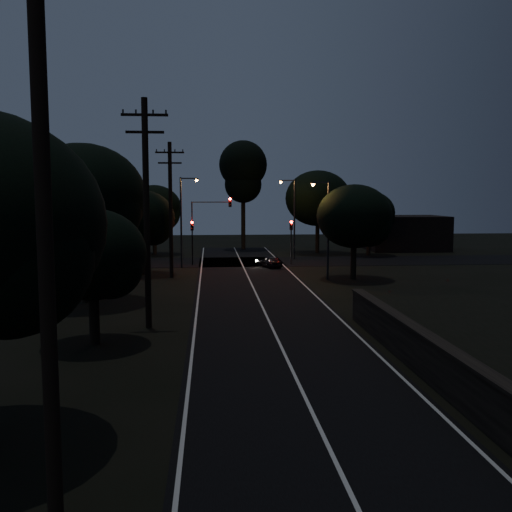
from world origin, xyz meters
TOP-DOWN VIEW (x-y plane):
  - ground at (0.00, 0.00)m, footprint 160.00×160.00m
  - road_surface at (0.00, 31.12)m, footprint 60.00×70.00m
  - utility_pole_near at (-6.00, -2.00)m, footprint 2.20×0.30m
  - utility_pole_mid at (-6.00, 15.00)m, footprint 2.20×0.30m
  - utility_pole_far at (-6.00, 32.00)m, footprint 2.20×0.30m
  - tree_left_b at (-7.84, 11.91)m, footprint 4.64×4.64m
  - tree_left_c at (-10.23, 21.85)m, footprint 7.52×7.52m
  - tree_left_d at (-8.31, 33.89)m, footprint 5.42×5.42m
  - tree_far_nw at (-8.79, 49.88)m, footprint 5.95×5.95m
  - tree_far_w at (-13.77, 45.87)m, footprint 6.47×6.47m
  - tree_far_ne at (9.26, 49.85)m, footprint 7.25×7.25m
  - tree_far_e at (14.19, 46.89)m, footprint 5.41×5.41m
  - tree_right_a at (8.20, 29.88)m, footprint 5.72×5.72m
  - tall_pine at (1.00, 55.00)m, footprint 5.65×5.65m
  - building_left at (-20.00, 52.00)m, footprint 10.00×8.00m
  - building_right at (20.00, 53.00)m, footprint 9.00×7.00m
  - signal_left at (-4.60, 39.99)m, footprint 0.28×0.35m
  - signal_right at (4.60, 39.99)m, footprint 0.28×0.35m
  - signal_mast at (-2.91, 39.99)m, footprint 3.70×0.35m
  - streetlight_a at (-5.31, 38.00)m, footprint 1.66×0.26m
  - streetlight_b at (5.31, 44.00)m, footprint 1.66×0.26m
  - streetlight_c at (5.83, 30.00)m, footprint 1.46×0.26m
  - car at (2.34, 37.59)m, footprint 2.27×3.23m

SIDE VIEW (x-z plane):
  - ground at x=0.00m, z-range 0.00..0.00m
  - road_surface at x=0.00m, z-range 0.00..0.03m
  - car at x=2.34m, z-range 0.00..1.02m
  - building_right at x=20.00m, z-range 0.00..4.00m
  - building_left at x=-20.00m, z-range 0.00..4.40m
  - signal_left at x=-4.60m, z-range 0.79..4.89m
  - signal_right at x=4.60m, z-range 0.79..4.89m
  - tree_left_b at x=-7.84m, z-range 0.87..6.76m
  - signal_mast at x=-2.91m, z-range 1.21..7.46m
  - streetlight_c at x=5.83m, z-range 0.60..8.10m
  - tree_far_e at x=14.19m, z-range 1.01..7.87m
  - tree_left_d at x=-8.31m, z-range 1.02..7.89m
  - streetlight_a at x=-5.31m, z-range 0.64..8.64m
  - streetlight_b at x=5.31m, z-range 0.64..8.64m
  - tree_right_a at x=8.20m, z-range 1.08..8.34m
  - tree_far_nw at x=-8.79m, z-range 1.11..8.65m
  - tree_far_w at x=-13.77m, z-range 1.24..9.48m
  - utility_pole_far at x=-6.00m, z-range 0.23..10.73m
  - utility_pole_mid at x=-6.00m, z-range 0.24..11.24m
  - tree_far_ne at x=9.26m, z-range 1.35..10.52m
  - tree_left_c at x=-10.23m, z-range 1.40..10.90m
  - utility_pole_near at x=-6.00m, z-range 0.25..12.25m
  - tall_pine at x=1.00m, z-range 2.83..15.67m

